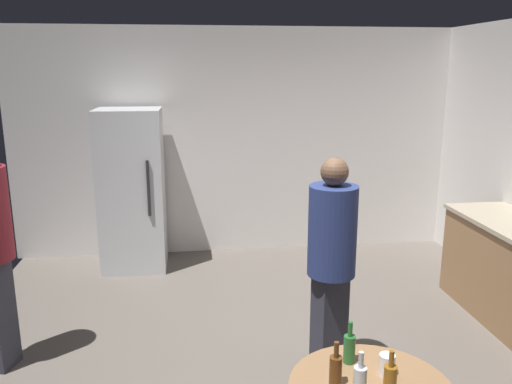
{
  "coord_description": "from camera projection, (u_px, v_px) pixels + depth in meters",
  "views": [
    {
      "loc": [
        -0.54,
        -3.57,
        2.24
      ],
      "look_at": [
        -0.07,
        0.26,
        1.31
      ],
      "focal_mm": 36.41,
      "sensor_mm": 36.0,
      "label": 1
    }
  ],
  "objects": [
    {
      "name": "ground_plane",
      "position": [
        268.0,
        368.0,
        4.05
      ],
      "size": [
        5.2,
        5.2,
        0.1
      ],
      "primitive_type": "cube",
      "color": "#5B544C"
    },
    {
      "name": "wall_back",
      "position": [
        237.0,
        143.0,
        6.26
      ],
      "size": [
        5.32,
        0.06,
        2.7
      ],
      "primitive_type": "cube",
      "color": "silver",
      "rests_on": "ground_plane"
    },
    {
      "name": "person_in_navy_shirt",
      "position": [
        332.0,
        254.0,
        3.64
      ],
      "size": [
        0.44,
        0.44,
        1.64
      ],
      "rotation": [
        0.0,
        0.0,
        -1.21
      ],
      "color": "#2D2D38",
      "rests_on": "ground_plane"
    },
    {
      "name": "refrigerator",
      "position": [
        132.0,
        190.0,
        5.8
      ],
      "size": [
        0.7,
        0.68,
        1.8
      ],
      "color": "silver",
      "rests_on": "ground_plane"
    },
    {
      "name": "beer_bottle_brown",
      "position": [
        336.0,
        370.0,
        2.5
      ],
      "size": [
        0.06,
        0.06,
        0.23
      ],
      "color": "#593314",
      "rests_on": "foreground_table"
    },
    {
      "name": "beer_bottle_clear",
      "position": [
        360.0,
        380.0,
        2.41
      ],
      "size": [
        0.06,
        0.06,
        0.23
      ],
      "color": "silver",
      "rests_on": "foreground_table"
    },
    {
      "name": "beer_bottle_amber",
      "position": [
        390.0,
        379.0,
        2.42
      ],
      "size": [
        0.06,
        0.06,
        0.23
      ],
      "color": "#8C5919",
      "rests_on": "foreground_table"
    },
    {
      "name": "beer_bottle_green",
      "position": [
        349.0,
        348.0,
        2.69
      ],
      "size": [
        0.06,
        0.06,
        0.23
      ],
      "color": "#26662D",
      "rests_on": "foreground_table"
    },
    {
      "name": "plastic_cup_white",
      "position": [
        387.0,
        365.0,
        2.59
      ],
      "size": [
        0.08,
        0.08,
        0.11
      ],
      "primitive_type": "cylinder",
      "color": "white",
      "rests_on": "foreground_table"
    }
  ]
}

